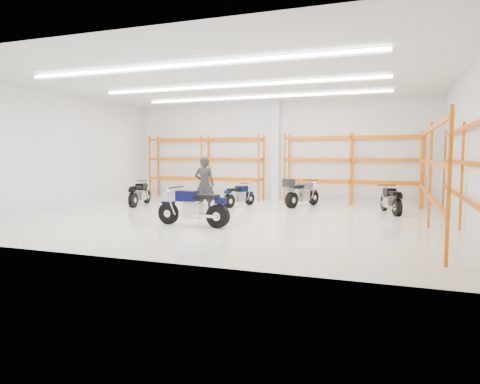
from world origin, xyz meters
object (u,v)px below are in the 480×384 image
(motorcycle_back_a, at_px, (139,194))
(motorcycle_back_c, at_px, (300,193))
(structural_column, at_px, (276,151))
(motorcycle_main, at_px, (196,208))
(motorcycle_back_b, at_px, (238,196))
(motorcycle_back_d, at_px, (391,201))
(standing_man, at_px, (204,184))

(motorcycle_back_a, bearing_deg, motorcycle_back_c, 16.50)
(motorcycle_back_a, relative_size, structural_column, 0.45)
(motorcycle_main, distance_m, motorcycle_back_b, 4.90)
(motorcycle_main, bearing_deg, structural_column, 87.85)
(motorcycle_main, distance_m, structural_column, 7.99)
(motorcycle_back_a, bearing_deg, motorcycle_back_b, 15.27)
(motorcycle_back_c, bearing_deg, structural_column, 126.60)
(motorcycle_back_a, bearing_deg, motorcycle_back_d, 5.71)
(motorcycle_back_c, height_order, motorcycle_back_d, motorcycle_back_c)
(motorcycle_back_c, height_order, standing_man, standing_man)
(motorcycle_back_a, distance_m, motorcycle_back_b, 4.08)
(motorcycle_back_a, bearing_deg, structural_column, 40.42)
(motorcycle_back_b, bearing_deg, motorcycle_back_a, -164.73)
(structural_column, bearing_deg, motorcycle_back_c, -53.40)
(structural_column, bearing_deg, standing_man, -107.07)
(motorcycle_back_c, distance_m, structural_column, 3.16)
(motorcycle_main, relative_size, motorcycle_back_a, 1.15)
(motorcycle_back_b, xyz_separation_m, standing_man, (-0.68, -1.76, 0.57))
(motorcycle_main, height_order, motorcycle_back_c, motorcycle_back_c)
(motorcycle_main, bearing_deg, motorcycle_back_a, 139.22)
(standing_man, bearing_deg, motorcycle_back_a, -23.26)
(motorcycle_main, bearing_deg, motorcycle_back_c, 71.62)
(motorcycle_back_b, bearing_deg, motorcycle_back_d, -0.98)
(motorcycle_main, bearing_deg, standing_man, 110.26)
(standing_man, bearing_deg, structural_column, -118.38)
(motorcycle_back_c, bearing_deg, motorcycle_back_b, -161.48)
(motorcycle_main, xyz_separation_m, motorcycle_back_a, (-4.41, 3.80, -0.07))
(motorcycle_main, height_order, motorcycle_back_b, motorcycle_main)
(standing_man, relative_size, structural_column, 0.45)
(motorcycle_back_c, xyz_separation_m, structural_column, (-1.59, 2.14, 1.69))
(motorcycle_back_a, relative_size, motorcycle_back_d, 1.04)
(motorcycle_main, xyz_separation_m, motorcycle_back_b, (-0.47, 4.87, -0.10))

